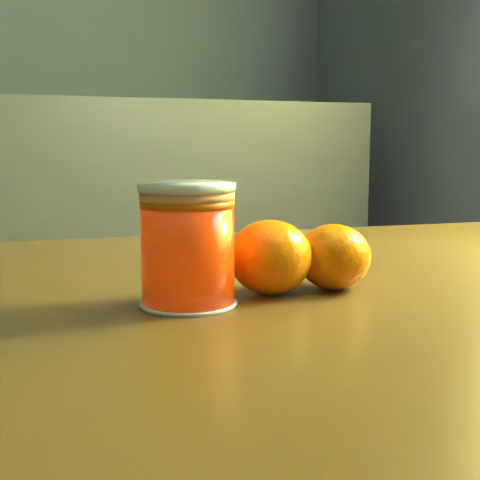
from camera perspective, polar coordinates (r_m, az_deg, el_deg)
name	(u,v)px	position (r m, az deg, el deg)	size (l,w,h in m)	color
table	(351,383)	(0.59, 9.48, -11.91)	(0.98, 0.74, 0.69)	brown
juice_glass	(188,245)	(0.48, -4.48, -0.46)	(0.07, 0.07, 0.09)	#F83304
orange_front	(270,257)	(0.51, 2.60, -1.45)	(0.07, 0.07, 0.06)	orange
orange_back	(334,257)	(0.54, 8.01, -1.42)	(0.06, 0.06, 0.05)	orange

